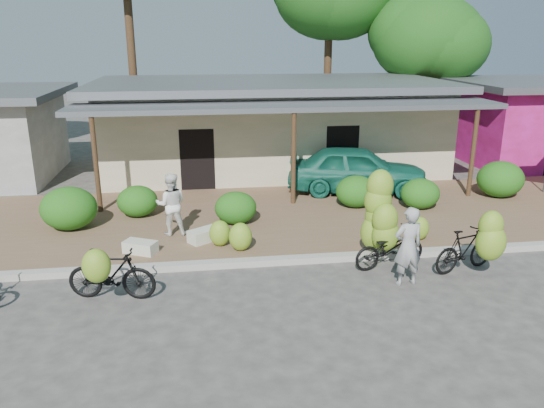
{
  "coord_description": "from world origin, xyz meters",
  "views": [
    {
      "loc": [
        -2.74,
        -8.86,
        4.9
      ],
      "look_at": [
        -1.11,
        2.71,
        1.2
      ],
      "focal_mm": 35.0,
      "sensor_mm": 36.0,
      "label": 1
    }
  ],
  "objects_px": {
    "tree_near_right": "(422,37)",
    "bike_left": "(109,273)",
    "bystander": "(171,204)",
    "bike_right": "(474,245)",
    "sack_near": "(206,235)",
    "vendor": "(408,246)",
    "teal_van": "(357,169)",
    "bike_center": "(383,227)",
    "sack_far": "(140,247)"
  },
  "relations": [
    {
      "from": "tree_near_right",
      "to": "bike_right",
      "type": "xyz_separation_m",
      "value": [
        -4.35,
        -13.73,
        -4.2
      ]
    },
    {
      "from": "bystander",
      "to": "teal_van",
      "type": "bearing_deg",
      "value": -150.95
    },
    {
      "from": "sack_far",
      "to": "bystander",
      "type": "relative_size",
      "value": 0.47
    },
    {
      "from": "bike_left",
      "to": "teal_van",
      "type": "xyz_separation_m",
      "value": [
        6.76,
        6.27,
        0.28
      ]
    },
    {
      "from": "bike_left",
      "to": "sack_far",
      "type": "bearing_deg",
      "value": 1.53
    },
    {
      "from": "tree_near_right",
      "to": "sack_near",
      "type": "relative_size",
      "value": 7.91
    },
    {
      "from": "bike_left",
      "to": "bystander",
      "type": "height_order",
      "value": "bystander"
    },
    {
      "from": "teal_van",
      "to": "bystander",
      "type": "bearing_deg",
      "value": 130.71
    },
    {
      "from": "sack_near",
      "to": "bystander",
      "type": "relative_size",
      "value": 0.54
    },
    {
      "from": "sack_near",
      "to": "sack_far",
      "type": "xyz_separation_m",
      "value": [
        -1.51,
        -0.56,
        -0.01
      ]
    },
    {
      "from": "tree_near_right",
      "to": "bike_right",
      "type": "relative_size",
      "value": 4.02
    },
    {
      "from": "bike_right",
      "to": "teal_van",
      "type": "height_order",
      "value": "teal_van"
    },
    {
      "from": "bike_center",
      "to": "bystander",
      "type": "relative_size",
      "value": 1.33
    },
    {
      "from": "tree_near_right",
      "to": "bike_left",
      "type": "bearing_deg",
      "value": -130.45
    },
    {
      "from": "tree_near_right",
      "to": "bystander",
      "type": "relative_size",
      "value": 4.25
    },
    {
      "from": "sack_near",
      "to": "vendor",
      "type": "bearing_deg",
      "value": -34.14
    },
    {
      "from": "bike_center",
      "to": "bike_right",
      "type": "distance_m",
      "value": 1.92
    },
    {
      "from": "sack_near",
      "to": "bystander",
      "type": "height_order",
      "value": "bystander"
    },
    {
      "from": "bike_left",
      "to": "sack_near",
      "type": "bearing_deg",
      "value": -23.93
    },
    {
      "from": "bike_left",
      "to": "bike_right",
      "type": "bearing_deg",
      "value": -77.47
    },
    {
      "from": "sack_far",
      "to": "bike_center",
      "type": "bearing_deg",
      "value": -10.67
    },
    {
      "from": "bike_right",
      "to": "sack_far",
      "type": "xyz_separation_m",
      "value": [
        -7.13,
        1.93,
        -0.41
      ]
    },
    {
      "from": "bike_center",
      "to": "teal_van",
      "type": "bearing_deg",
      "value": -22.67
    },
    {
      "from": "teal_van",
      "to": "tree_near_right",
      "type": "bearing_deg",
      "value": -21.2
    },
    {
      "from": "sack_far",
      "to": "bike_left",
      "type": "bearing_deg",
      "value": -99.83
    },
    {
      "from": "bike_right",
      "to": "teal_van",
      "type": "distance_m",
      "value": 6.17
    },
    {
      "from": "bike_right",
      "to": "sack_near",
      "type": "bearing_deg",
      "value": 48.3
    },
    {
      "from": "sack_near",
      "to": "bystander",
      "type": "bearing_deg",
      "value": 145.33
    },
    {
      "from": "vendor",
      "to": "teal_van",
      "type": "bearing_deg",
      "value": -103.53
    },
    {
      "from": "tree_near_right",
      "to": "bike_left",
      "type": "distance_m",
      "value": 18.75
    },
    {
      "from": "bike_center",
      "to": "vendor",
      "type": "distance_m",
      "value": 1.16
    },
    {
      "from": "sack_near",
      "to": "bystander",
      "type": "xyz_separation_m",
      "value": [
        -0.82,
        0.57,
        0.64
      ]
    },
    {
      "from": "bike_right",
      "to": "teal_van",
      "type": "relative_size",
      "value": 0.38
    },
    {
      "from": "bike_center",
      "to": "bystander",
      "type": "xyz_separation_m",
      "value": [
        -4.75,
        2.16,
        0.07
      ]
    },
    {
      "from": "vendor",
      "to": "sack_far",
      "type": "bearing_deg",
      "value": -27.35
    },
    {
      "from": "tree_near_right",
      "to": "sack_far",
      "type": "height_order",
      "value": "tree_near_right"
    },
    {
      "from": "sack_near",
      "to": "sack_far",
      "type": "distance_m",
      "value": 1.61
    },
    {
      "from": "bike_center",
      "to": "sack_far",
      "type": "height_order",
      "value": "bike_center"
    },
    {
      "from": "tree_near_right",
      "to": "bike_center",
      "type": "xyz_separation_m",
      "value": [
        -6.04,
        -12.83,
        -4.03
      ]
    },
    {
      "from": "bike_center",
      "to": "teal_van",
      "type": "xyz_separation_m",
      "value": [
        0.96,
        5.22,
        0.03
      ]
    },
    {
      "from": "bike_right",
      "to": "sack_far",
      "type": "distance_m",
      "value": 7.39
    },
    {
      "from": "sack_near",
      "to": "sack_far",
      "type": "bearing_deg",
      "value": -159.52
    },
    {
      "from": "bike_right",
      "to": "sack_far",
      "type": "height_order",
      "value": "bike_right"
    },
    {
      "from": "bike_right",
      "to": "vendor",
      "type": "bearing_deg",
      "value": 81.24
    },
    {
      "from": "bike_left",
      "to": "vendor",
      "type": "bearing_deg",
      "value": -79.58
    },
    {
      "from": "bike_left",
      "to": "vendor",
      "type": "height_order",
      "value": "vendor"
    },
    {
      "from": "sack_near",
      "to": "bike_center",
      "type": "bearing_deg",
      "value": -22.03
    },
    {
      "from": "bike_right",
      "to": "bystander",
      "type": "distance_m",
      "value": 7.13
    },
    {
      "from": "bike_left",
      "to": "vendor",
      "type": "distance_m",
      "value": 5.92
    },
    {
      "from": "bike_right",
      "to": "sack_far",
      "type": "relative_size",
      "value": 2.23
    }
  ]
}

